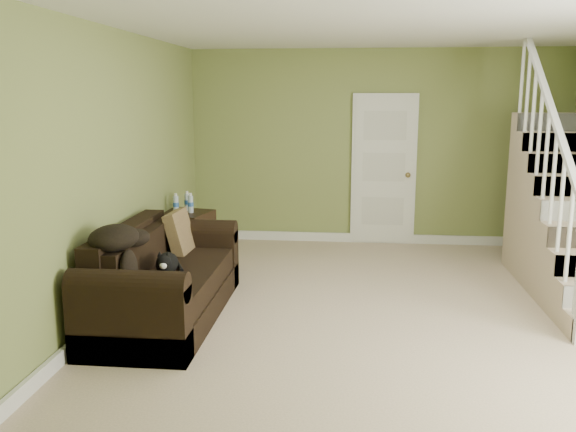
% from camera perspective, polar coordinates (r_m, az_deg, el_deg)
% --- Properties ---
extents(floor, '(5.00, 5.50, 0.01)m').
position_cam_1_polar(floor, '(5.88, 8.91, -8.74)').
color(floor, tan).
rests_on(floor, ground).
extents(ceiling, '(5.00, 5.50, 0.01)m').
position_cam_1_polar(ceiling, '(5.56, 9.76, 17.31)').
color(ceiling, white).
rests_on(ceiling, wall_back).
extents(wall_back, '(5.00, 0.04, 2.60)m').
position_cam_1_polar(wall_back, '(8.31, 8.29, 6.34)').
color(wall_back, olive).
rests_on(wall_back, floor).
extents(wall_front, '(5.00, 0.04, 2.60)m').
position_cam_1_polar(wall_front, '(2.88, 12.26, -3.10)').
color(wall_front, olive).
rests_on(wall_front, floor).
extents(wall_left, '(0.04, 5.50, 2.60)m').
position_cam_1_polar(wall_left, '(5.98, -15.42, 4.15)').
color(wall_left, olive).
rests_on(wall_left, floor).
extents(baseboard_back, '(5.00, 0.04, 0.12)m').
position_cam_1_polar(baseboard_back, '(8.47, 8.06, -2.06)').
color(baseboard_back, white).
rests_on(baseboard_back, floor).
extents(baseboard_left, '(0.04, 5.50, 0.12)m').
position_cam_1_polar(baseboard_left, '(6.24, -14.56, -7.22)').
color(baseboard_left, white).
rests_on(baseboard_left, floor).
extents(door, '(0.86, 0.12, 2.02)m').
position_cam_1_polar(door, '(8.30, 8.94, 4.27)').
color(door, white).
rests_on(door, floor).
extents(staircase, '(1.00, 2.51, 2.82)m').
position_cam_1_polar(staircase, '(7.02, 25.17, -0.96)').
color(staircase, tan).
rests_on(staircase, floor).
extents(sofa, '(0.92, 2.13, 0.84)m').
position_cam_1_polar(sofa, '(5.67, -11.70, -6.19)').
color(sofa, black).
rests_on(sofa, floor).
extents(side_table, '(0.65, 0.65, 0.88)m').
position_cam_1_polar(side_table, '(7.30, -9.53, -2.08)').
color(side_table, black).
rests_on(side_table, floor).
extents(cat, '(0.28, 0.51, 0.25)m').
position_cam_1_polar(cat, '(5.44, -11.33, -4.40)').
color(cat, black).
rests_on(cat, sofa).
extents(banana, '(0.14, 0.22, 0.06)m').
position_cam_1_polar(banana, '(5.08, -11.29, -6.28)').
color(banana, gold).
rests_on(banana, sofa).
extents(throw_pillow, '(0.23, 0.46, 0.46)m').
position_cam_1_polar(throw_pillow, '(6.20, -10.06, -1.59)').
color(throw_pillow, '#4E371F').
rests_on(throw_pillow, sofa).
extents(throw_blanket, '(0.52, 0.60, 0.21)m').
position_cam_1_polar(throw_blanket, '(5.10, -15.98, -1.98)').
color(throw_blanket, black).
rests_on(throw_blanket, sofa).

